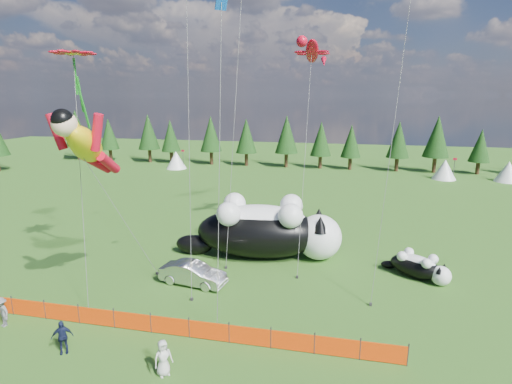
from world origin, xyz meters
TOP-DOWN VIEW (x-y plane):
  - ground at (0.00, 0.00)m, footprint 160.00×160.00m
  - safety_fence at (0.00, -3.00)m, footprint 22.06×0.06m
  - tree_line at (0.00, 45.00)m, footprint 90.00×4.00m
  - festival_tents at (11.00, 40.00)m, footprint 50.00×3.20m
  - cat_large at (2.81, 7.70)m, footprint 12.13×5.21m
  - cat_small at (12.99, 6.28)m, footprint 4.04×3.23m
  - car at (-0.85, 2.41)m, footprint 4.38×2.09m
  - spectator_c at (-4.18, -5.29)m, footprint 1.05×0.90m
  - spectator_d at (-8.62, -4.05)m, footprint 1.14×0.84m
  - spectator_e at (0.92, -5.72)m, footprint 0.92×0.91m
  - superhero_kite at (-5.21, -0.75)m, footprint 5.78×7.02m
  - gecko_kite at (5.28, 12.31)m, footprint 3.01×10.53m
  - flower_kite at (-7.78, 2.56)m, footprint 4.08×6.04m
  - diamond_kite_c at (2.03, -0.06)m, footprint 0.92×3.15m

SIDE VIEW (x-z plane):
  - ground at x=0.00m, z-range 0.00..0.00m
  - safety_fence at x=0.00m, z-range -0.05..1.05m
  - car at x=-0.85m, z-range 0.00..1.39m
  - cat_small at x=12.99m, z-range -0.04..1.61m
  - spectator_d at x=-8.62m, z-range 0.00..1.58m
  - spectator_c at x=-4.18m, z-range 0.00..1.60m
  - spectator_e at x=0.92m, z-range 0.00..1.60m
  - festival_tents at x=11.00m, z-range 0.00..2.80m
  - cat_large at x=2.81m, z-range -0.11..4.27m
  - tree_line at x=0.00m, z-range 0.00..8.00m
  - superhero_kite at x=-5.21m, z-range 3.16..14.70m
  - flower_kite at x=-7.78m, z-range 6.33..21.00m
  - gecko_kite at x=5.28m, z-range 6.36..22.83m
  - diamond_kite_c at x=2.03m, z-range 6.70..23.09m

